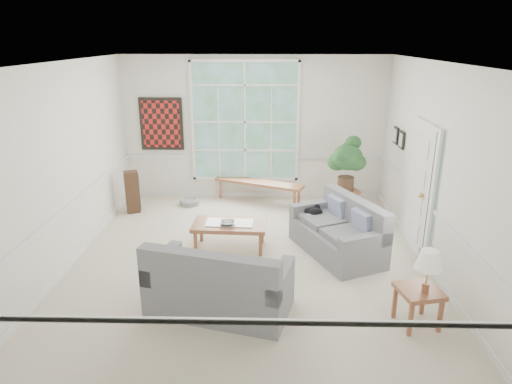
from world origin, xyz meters
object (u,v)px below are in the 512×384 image
Objects in this scene: loveseat_right at (337,227)px; side_table at (417,307)px; loveseat_front at (219,276)px; end_table at (344,200)px; coffee_table at (230,236)px.

loveseat_right reaches higher than side_table.
loveseat_right is at bearing 110.07° from side_table.
loveseat_right is 3.40× the size of side_table.
loveseat_front reaches higher than end_table.
end_table is at bearing 41.31° from coffee_table.
end_table is (2.13, 3.52, -0.24)m from loveseat_front.
loveseat_front is 1.81m from coffee_table.
loveseat_front reaches higher than coffee_table.
loveseat_front is 2.44m from side_table.
side_table reaches higher than end_table.
end_table reaches higher than coffee_table.
coffee_table is 2.55× the size of end_table.
loveseat_front is at bearing -160.61° from loveseat_right.
side_table is (2.43, -2.07, 0.02)m from coffee_table.
coffee_table is at bearing 150.66° from loveseat_right.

